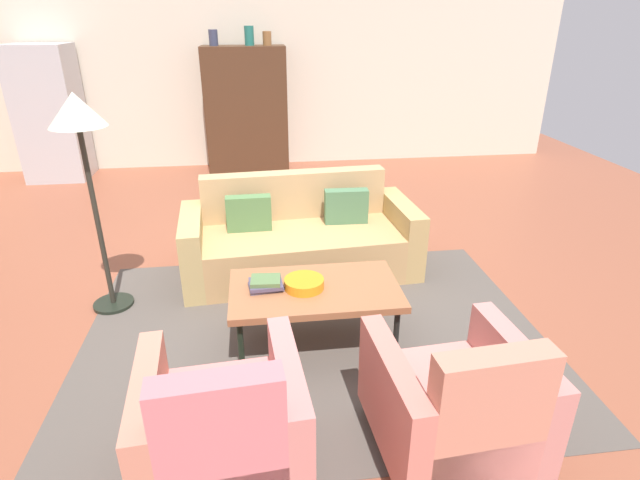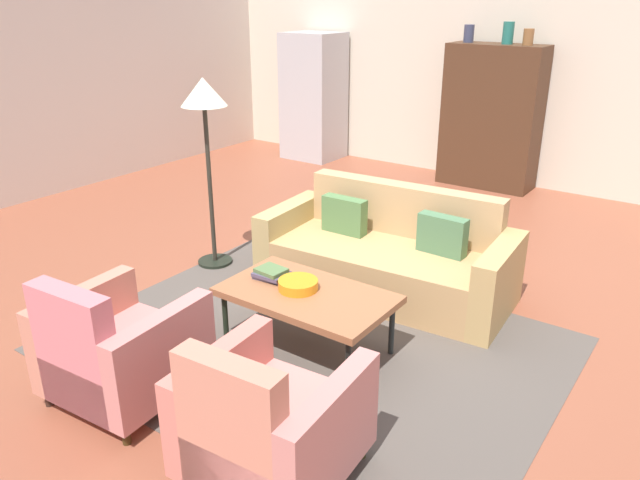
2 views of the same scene
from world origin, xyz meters
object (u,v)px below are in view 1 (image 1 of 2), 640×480
Objects in this scene: vase_tall at (213,38)px; armchair_right at (457,408)px; cabinet at (246,110)px; vase_small at (267,38)px; armchair_left at (223,431)px; floor_lamp at (80,132)px; book_stack at (266,284)px; fruit_bowl at (304,283)px; coffee_table at (315,292)px; refrigerator at (50,114)px; couch at (299,239)px; vase_round at (249,36)px.

armchair_right is at bearing -75.68° from vase_tall.
vase_small is (0.35, -0.00, 0.99)m from cabinet.
floor_lamp reaches higher than armchair_left.
book_stack is (-0.95, 1.19, 0.14)m from armchair_right.
vase_tall is at bearing 99.77° from fruit_bowl.
fruit_bowl is 0.27m from book_stack.
coffee_table is 5.57m from refrigerator.
vase_tall reaches higher than fruit_bowl.
couch is 1.22m from book_stack.
armchair_right is 3.09m from floor_lamp.
couch is 1.25× the size of floor_lamp.
armchair_left is 1.20m from armchair_right.
vase_round reaches higher than cabinet.
vase_tall is 0.12× the size of refrigerator.
vase_tall is 0.82× the size of vase_round.
coffee_table is 4.68m from cabinet.
refrigerator reaches higher than fruit_bowl.
floor_lamp is (-1.26, 0.67, 0.96)m from book_stack.
cabinet reaches higher than couch.
couch is at bearing -88.06° from vase_small.
coffee_table is 6.35× the size of vase_small.
vase_tall is at bearing 96.57° from book_stack.
vase_tall is 0.75m from vase_small.
refrigerator reaches higher than floor_lamp.
vase_tall reaches higher than book_stack.
couch is 2.45× the size of armchair_right.
refrigerator reaches higher than cabinet.
coffee_table is at bearing -54.61° from refrigerator.
cabinet reaches higher than coffee_table.
fruit_bowl is 4.90m from vase_tall.
armchair_left is 0.51× the size of floor_lamp.
fruit_bowl is at bearing -86.34° from vase_round.
vase_small is 3.24m from refrigerator.
vase_tall is at bearing 88.35° from armchair_left.
armchair_right reaches higher than couch.
book_stack is 4.62m from cabinet.
armchair_left is 4.66× the size of vase_small.
armchair_right is 3.38× the size of vase_round.
fruit_bowl reaches higher than coffee_table.
couch is 3.79m from vase_small.
armchair_right is at bearing 100.58° from couch.
armchair_right is at bearing -59.72° from fruit_bowl.
vase_round is (-0.37, 4.62, 1.52)m from coffee_table.
book_stack reaches higher than coffee_table.
couch is 7.67× the size of fruit_bowl.
vase_tall reaches higher than cabinet.
coffee_table is at bearing -0.00° from fruit_bowl.
floor_lamp is at bearing 135.69° from armchair_right.
cabinet is (-0.47, 4.63, 0.49)m from coffee_table.
armchair_right reaches higher than coffee_table.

